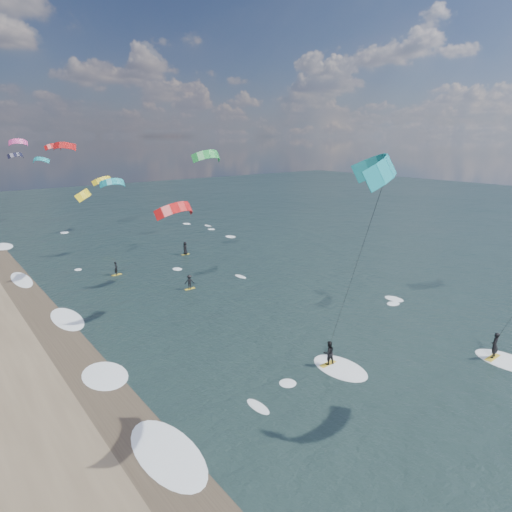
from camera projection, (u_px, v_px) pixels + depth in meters
ground at (407, 422)px, 23.39m from camera, size 260.00×260.00×0.00m
wet_sand_strip at (124, 418)px, 23.73m from camera, size 3.00×240.00×0.00m
kitesurfer_near_b at (368, 244)px, 22.06m from camera, size 6.98×9.21×14.88m
far_kitesurfers at (176, 264)px, 49.57m from camera, size 11.51×12.92×1.75m
bg_kite_field at (80, 164)px, 61.41m from camera, size 14.04×70.35×7.13m
shoreline_surf at (113, 375)px, 28.03m from camera, size 2.40×79.40×0.11m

